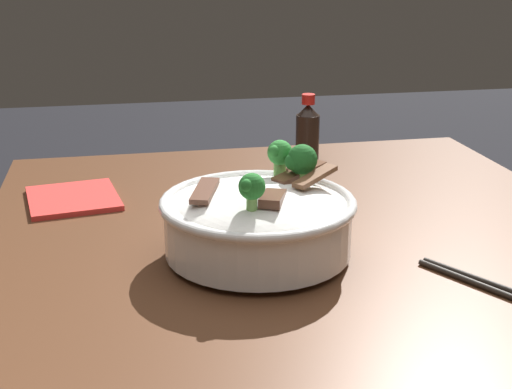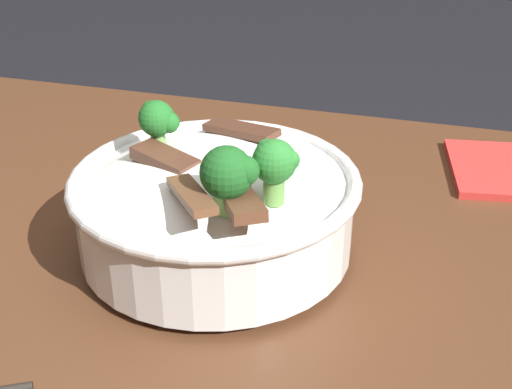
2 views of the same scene
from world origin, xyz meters
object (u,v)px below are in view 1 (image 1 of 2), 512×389
object	(u,v)px
rice_bowl	(259,216)
folded_napkin	(73,198)
soy_sauce_bottle	(308,132)
chopsticks_pair	(502,291)

from	to	relation	value
rice_bowl	folded_napkin	distance (m)	0.36
rice_bowl	soy_sauce_bottle	bearing A→B (deg)	-23.00
chopsticks_pair	soy_sauce_bottle	bearing A→B (deg)	7.71
chopsticks_pair	soy_sauce_bottle	size ratio (longest dim) A/B	1.59
soy_sauce_bottle	rice_bowl	bearing A→B (deg)	157.00
chopsticks_pair	soy_sauce_bottle	distance (m)	0.57
soy_sauce_bottle	folded_napkin	world-z (taller)	soy_sauce_bottle
rice_bowl	soy_sauce_bottle	xyz separation A→B (m)	(0.41, -0.17, 0.00)
rice_bowl	folded_napkin	size ratio (longest dim) A/B	1.68
soy_sauce_bottle	folded_napkin	bearing A→B (deg)	109.65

